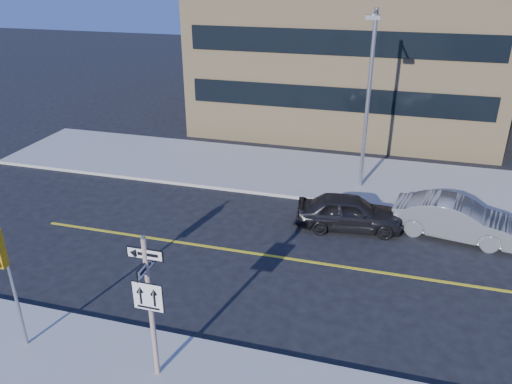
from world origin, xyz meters
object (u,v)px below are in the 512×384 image
(parked_car_a, at_px, (350,212))
(sign_pole, at_px, (150,301))
(traffic_signal, at_px, (1,259))
(streetlight_a, at_px, (369,91))
(parked_car_b, at_px, (455,219))

(parked_car_a, bearing_deg, sign_pole, 150.36)
(sign_pole, distance_m, parked_car_a, 10.36)
(traffic_signal, distance_m, parked_car_a, 12.64)
(sign_pole, relative_size, traffic_signal, 1.02)
(parked_car_a, bearing_deg, streetlight_a, -8.72)
(traffic_signal, height_order, streetlight_a, streetlight_a)
(parked_car_b, relative_size, streetlight_a, 0.58)
(traffic_signal, height_order, parked_car_a, traffic_signal)
(traffic_signal, xyz_separation_m, parked_car_b, (11.92, 10.04, -2.26))
(traffic_signal, distance_m, streetlight_a, 15.72)
(sign_pole, relative_size, parked_car_a, 0.96)
(traffic_signal, bearing_deg, parked_car_b, 40.11)
(traffic_signal, xyz_separation_m, parked_car_a, (7.90, 9.59, -2.31))
(parked_car_b, bearing_deg, traffic_signal, 139.58)
(sign_pole, bearing_deg, streetlight_a, 73.23)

